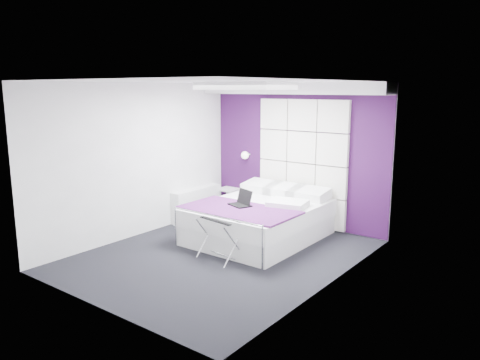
# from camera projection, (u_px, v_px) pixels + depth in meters

# --- Properties ---
(floor) EXTENTS (4.40, 4.40, 0.00)m
(floor) POSITION_uv_depth(u_px,v_px,m) (221.00, 255.00, 7.14)
(floor) COLOR black
(floor) RESTS_ON ground
(ceiling) EXTENTS (4.40, 4.40, 0.00)m
(ceiling) POSITION_uv_depth(u_px,v_px,m) (220.00, 81.00, 6.63)
(ceiling) COLOR white
(ceiling) RESTS_ON wall_back
(wall_back) EXTENTS (3.60, 0.00, 3.60)m
(wall_back) POSITION_uv_depth(u_px,v_px,m) (297.00, 155.00, 8.60)
(wall_back) COLOR silver
(wall_back) RESTS_ON floor
(wall_left) EXTENTS (0.00, 4.40, 4.40)m
(wall_left) POSITION_uv_depth(u_px,v_px,m) (139.00, 160.00, 7.95)
(wall_left) COLOR silver
(wall_left) RESTS_ON floor
(wall_right) EXTENTS (0.00, 4.40, 4.40)m
(wall_right) POSITION_uv_depth(u_px,v_px,m) (332.00, 187.00, 5.82)
(wall_right) COLOR silver
(wall_right) RESTS_ON floor
(accent_wall) EXTENTS (3.58, 0.02, 2.58)m
(accent_wall) POSITION_uv_depth(u_px,v_px,m) (296.00, 155.00, 8.60)
(accent_wall) COLOR #320D3A
(accent_wall) RESTS_ON wall_back
(soffit) EXTENTS (3.58, 0.50, 0.20)m
(soffit) POSITION_uv_depth(u_px,v_px,m) (291.00, 88.00, 8.18)
(soffit) COLOR white
(soffit) RESTS_ON wall_back
(headboard) EXTENTS (1.80, 0.08, 2.30)m
(headboard) POSITION_uv_depth(u_px,v_px,m) (302.00, 163.00, 8.49)
(headboard) COLOR white
(headboard) RESTS_ON wall_back
(skylight) EXTENTS (1.36, 0.86, 0.12)m
(skylight) POSITION_uv_depth(u_px,v_px,m) (245.00, 85.00, 7.11)
(skylight) COLOR white
(skylight) RESTS_ON ceiling
(wall_lamp) EXTENTS (0.15, 0.15, 0.15)m
(wall_lamp) POSITION_uv_depth(u_px,v_px,m) (246.00, 155.00, 9.13)
(wall_lamp) COLOR white
(wall_lamp) RESTS_ON wall_back
(radiator) EXTENTS (0.22, 1.20, 0.60)m
(radiator) POSITION_uv_depth(u_px,v_px,m) (196.00, 203.00, 9.10)
(radiator) COLOR white
(radiator) RESTS_ON floor
(bed) EXTENTS (1.85, 2.24, 0.78)m
(bed) POSITION_uv_depth(u_px,v_px,m) (259.00, 219.00, 7.88)
(bed) COLOR white
(bed) RESTS_ON floor
(nightstand) EXTENTS (0.40, 0.31, 0.04)m
(nightstand) POSITION_uv_depth(u_px,v_px,m) (229.00, 189.00, 9.48)
(nightstand) COLOR white
(nightstand) RESTS_ON wall_back
(luggage_rack) EXTENTS (0.62, 0.46, 0.61)m
(luggage_rack) POSITION_uv_depth(u_px,v_px,m) (221.00, 239.00, 6.93)
(luggage_rack) COLOR silver
(luggage_rack) RESTS_ON floor
(laptop) EXTENTS (0.36, 0.26, 0.26)m
(laptop) POSITION_uv_depth(u_px,v_px,m) (242.00, 201.00, 7.60)
(laptop) COLOR black
(laptop) RESTS_ON bed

